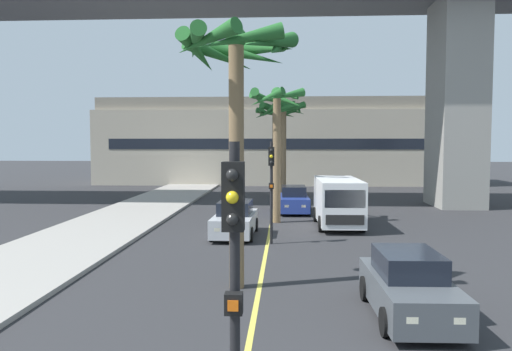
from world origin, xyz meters
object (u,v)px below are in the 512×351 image
Objects in this scene: car_queue_third at (235,220)px; palm_tree_far_median at (283,122)px; traffic_light_median_near at (234,275)px; traffic_light_median_far at (271,178)px; car_queue_second at (409,287)px; car_queue_front at (294,200)px; palm_tree_near_median at (236,76)px; palm_tree_mid_median at (277,116)px; palm_tree_farthest_median at (275,126)px; delivery_van at (338,201)px.

palm_tree_far_median is (2.04, 11.32, 4.77)m from car_queue_third.
traffic_light_median_far is at bearing 90.09° from traffic_light_median_near.
traffic_light_median_near reaches higher than car_queue_second.
car_queue_second is 1.00× the size of car_queue_third.
car_queue_second is at bearing -82.12° from car_queue_front.
traffic_light_median_far is (1.67, -1.72, 1.99)m from car_queue_third.
palm_tree_near_median is (-4.37, 2.20, 5.32)m from car_queue_second.
traffic_light_median_far is 0.57× the size of palm_tree_near_median.
palm_tree_near_median is (-1.87, -15.87, 5.32)m from car_queue_front.
car_queue_front is at bearing 97.88° from car_queue_second.
car_queue_second is 15.37m from palm_tree_mid_median.
car_queue_third is 0.60× the size of palm_tree_far_median.
palm_tree_farthest_median reaches higher than car_queue_second.
car_queue_second is (2.50, -18.07, 0.00)m from car_queue_front.
palm_tree_mid_median is 1.01× the size of palm_tree_far_median.
palm_tree_near_median reaches higher than car_queue_front.
traffic_light_median_near is 0.60× the size of palm_tree_farthest_median.
palm_tree_far_median is (-3.18, 21.55, 4.77)m from car_queue_second.
palm_tree_mid_median is at bearing -88.46° from palm_tree_farthest_median.
car_queue_third is at bearing -149.69° from delivery_van.
palm_tree_far_median is at bearing 79.77° from car_queue_third.
car_queue_front and car_queue_third have the same top height.
palm_tree_far_median is 5.93m from palm_tree_farthest_median.
traffic_light_median_far is at bearing 112.63° from car_queue_second.
palm_tree_farthest_median reaches higher than car_queue_third.
traffic_light_median_near is 0.57× the size of palm_tree_near_median.
car_queue_third is 17.10m from traffic_light_median_near.
traffic_light_median_near is 9.51m from palm_tree_near_median.
car_queue_second is at bearing -67.37° from traffic_light_median_far.
delivery_van is 15.34m from palm_tree_farthest_median.
palm_tree_mid_median is 13.26m from palm_tree_farthest_median.
palm_tree_mid_median is (-3.05, 1.13, 4.23)m from delivery_van.
car_queue_front is 24.83m from traffic_light_median_near.
traffic_light_median_far is 13.34m from palm_tree_far_median.
palm_tree_mid_median is at bearing 89.76° from traffic_light_median_near.
palm_tree_near_median is (-3.98, -10.85, 4.76)m from delivery_van.
car_queue_third is 3.12m from traffic_light_median_far.
traffic_light_median_far is at bearing -124.78° from delivery_van.
palm_tree_mid_median is (-3.44, 14.19, 4.79)m from car_queue_second.
palm_tree_farthest_median is (-0.62, 5.89, -0.12)m from palm_tree_far_median.
delivery_van is (2.11, -5.01, 0.57)m from car_queue_front.
palm_tree_mid_median is 7.37m from palm_tree_far_median.
palm_tree_mid_median reaches higher than palm_tree_farthest_median.
palm_tree_far_median is at bearing 88.37° from traffic_light_median_far.
car_queue_third is 17.88m from palm_tree_farthest_median.
palm_tree_far_median is at bearing 86.48° from palm_tree_near_median.
palm_tree_near_median reaches higher than traffic_light_median_near.
traffic_light_median_far reaches higher than car_queue_front.
car_queue_front is 10.54m from palm_tree_farthest_median.
palm_tree_mid_median is (0.09, 20.85, 2.80)m from traffic_light_median_near.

